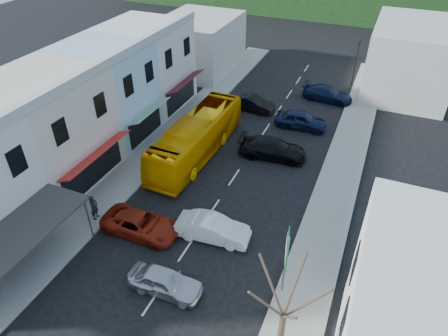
# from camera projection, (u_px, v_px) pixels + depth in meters

# --- Properties ---
(ground) EXTENTS (120.00, 120.00, 0.00)m
(ground) POSITION_uv_depth(u_px,v_px,m) (186.00, 249.00, 24.67)
(ground) COLOR black
(ground) RESTS_ON ground
(sidewalk_left) EXTENTS (3.00, 52.00, 0.15)m
(sidewalk_left) POSITION_uv_depth(u_px,v_px,m) (162.00, 144.00, 34.48)
(sidewalk_left) COLOR gray
(sidewalk_left) RESTS_ON ground
(sidewalk_right) EXTENTS (3.00, 52.00, 0.15)m
(sidewalk_right) POSITION_uv_depth(u_px,v_px,m) (337.00, 185.00, 29.76)
(sidewalk_right) COLOR gray
(sidewalk_right) RESTS_ON ground
(shopfront_row) EXTENTS (8.25, 30.00, 8.00)m
(shopfront_row) POSITION_uv_depth(u_px,v_px,m) (66.00, 118.00, 30.02)
(shopfront_row) COLOR silver
(shopfront_row) RESTS_ON ground
(distant_block_left) EXTENTS (8.00, 10.00, 6.00)m
(distant_block_left) POSITION_uv_depth(u_px,v_px,m) (199.00, 44.00, 46.92)
(distant_block_left) COLOR #B7B2A8
(distant_block_left) RESTS_ON ground
(distant_block_right) EXTENTS (8.00, 12.00, 7.00)m
(distant_block_right) POSITION_uv_depth(u_px,v_px,m) (410.00, 58.00, 41.64)
(distant_block_right) COLOR #B7B2A8
(distant_block_right) RESTS_ON ground
(bus) EXTENTS (2.81, 11.66, 3.10)m
(bus) POSITION_uv_depth(u_px,v_px,m) (197.00, 139.00, 32.33)
(bus) COLOR #FBA702
(bus) RESTS_ON ground
(car_silver) EXTENTS (4.46, 1.95, 1.40)m
(car_silver) POSITION_uv_depth(u_px,v_px,m) (165.00, 282.00, 21.78)
(car_silver) COLOR silver
(car_silver) RESTS_ON ground
(car_white) EXTENTS (4.56, 2.23, 1.40)m
(car_white) POSITION_uv_depth(u_px,v_px,m) (213.00, 229.00, 25.06)
(car_white) COLOR white
(car_white) RESTS_ON ground
(car_red) EXTENTS (4.62, 1.94, 1.40)m
(car_red) POSITION_uv_depth(u_px,v_px,m) (141.00, 224.00, 25.45)
(car_red) COLOR maroon
(car_red) RESTS_ON ground
(car_black_near) EXTENTS (4.69, 2.37, 1.40)m
(car_black_near) POSITION_uv_depth(u_px,v_px,m) (273.00, 150.00, 32.55)
(car_black_near) COLOR black
(car_black_near) RESTS_ON ground
(car_navy_mid) EXTENTS (4.49, 2.03, 1.40)m
(car_navy_mid) POSITION_uv_depth(u_px,v_px,m) (301.00, 121.00, 36.47)
(car_navy_mid) COLOR #0D1533
(car_navy_mid) RESTS_ON ground
(car_black_far) EXTENTS (4.53, 2.16, 1.40)m
(car_black_far) POSITION_uv_depth(u_px,v_px,m) (252.00, 104.00, 39.31)
(car_black_far) COLOR black
(car_black_far) RESTS_ON ground
(car_navy_far) EXTENTS (4.64, 2.22, 1.40)m
(car_navy_far) POSITION_uv_depth(u_px,v_px,m) (327.00, 94.00, 41.09)
(car_navy_far) COLOR #0D1533
(car_navy_far) RESTS_ON ground
(pedestrian_left) EXTENTS (0.46, 0.64, 1.70)m
(pedestrian_left) POSITION_uv_depth(u_px,v_px,m) (94.00, 208.00, 26.26)
(pedestrian_left) COLOR black
(pedestrian_left) RESTS_ON sidewalk_left
(direction_sign) EXTENTS (1.01, 1.96, 4.17)m
(direction_sign) POSITION_uv_depth(u_px,v_px,m) (285.00, 266.00, 20.94)
(direction_sign) COLOR #105327
(direction_sign) RESTS_ON ground
(street_tree) EXTENTS (3.12, 3.12, 7.73)m
(street_tree) POSITION_uv_depth(u_px,v_px,m) (283.00, 317.00, 16.47)
(street_tree) COLOR #34281E
(street_tree) RESTS_ON ground
(traffic_signal) EXTENTS (1.12, 1.33, 5.13)m
(traffic_signal) POSITION_uv_depth(u_px,v_px,m) (356.00, 64.00, 42.91)
(traffic_signal) COLOR black
(traffic_signal) RESTS_ON ground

